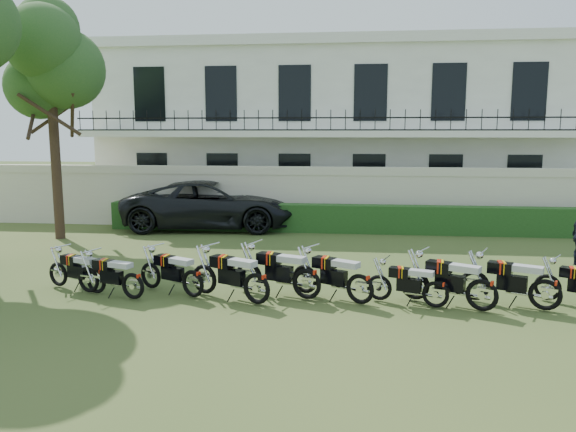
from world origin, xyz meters
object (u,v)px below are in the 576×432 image
(motorcycle_0, at_px, (96,275))
(motorcycle_5, at_px, (360,282))
(motorcycle_7, at_px, (482,287))
(motorcycle_2, at_px, (193,277))
(motorcycle_6, at_px, (436,288))
(motorcycle_1, at_px, (133,280))
(motorcycle_4, at_px, (307,276))
(motorcycle_3, at_px, (257,281))
(tree_west_near, at_px, (51,60))
(suv, at_px, (211,205))
(motorcycle_8, at_px, (546,287))

(motorcycle_0, distance_m, motorcycle_5, 5.85)
(motorcycle_5, distance_m, motorcycle_7, 2.44)
(motorcycle_2, xyz_separation_m, motorcycle_6, (5.15, -0.15, -0.04))
(motorcycle_0, xyz_separation_m, motorcycle_1, (0.99, -0.34, 0.01))
(motorcycle_4, height_order, motorcycle_5, motorcycle_4)
(motorcycle_0, height_order, motorcycle_5, motorcycle_5)
(motorcycle_1, height_order, motorcycle_6, motorcycle_1)
(motorcycle_1, relative_size, motorcycle_2, 1.01)
(motorcycle_3, height_order, motorcycle_5, motorcycle_3)
(tree_west_near, distance_m, motorcycle_5, 12.97)
(suv, bearing_deg, motorcycle_4, -159.00)
(motorcycle_7, height_order, suv, suv)
(motorcycle_8, bearing_deg, motorcycle_6, 115.16)
(motorcycle_3, relative_size, motorcycle_5, 1.06)
(motorcycle_7, distance_m, suv, 11.95)
(motorcycle_0, bearing_deg, motorcycle_6, -69.80)
(motorcycle_3, xyz_separation_m, motorcycle_4, (1.01, 0.46, 0.01))
(motorcycle_1, xyz_separation_m, motorcycle_5, (4.86, 0.19, 0.05))
(motorcycle_6, relative_size, suv, 0.26)
(motorcycle_5, bearing_deg, motorcycle_2, 117.34)
(motorcycle_3, bearing_deg, tree_west_near, 76.00)
(motorcycle_3, relative_size, motorcycle_7, 1.02)
(motorcycle_5, bearing_deg, motorcycle_8, -61.46)
(motorcycle_0, distance_m, motorcycle_6, 7.39)
(motorcycle_6, bearing_deg, motorcycle_3, 111.96)
(motorcycle_8, distance_m, suv, 12.69)
(motorcycle_1, distance_m, motorcycle_6, 6.40)
(tree_west_near, bearing_deg, motorcycle_6, -28.87)
(motorcycle_0, height_order, motorcycle_4, motorcycle_4)
(motorcycle_0, xyz_separation_m, motorcycle_6, (7.39, -0.21, -0.01))
(motorcycle_4, relative_size, suv, 0.32)
(motorcycle_0, bearing_deg, tree_west_near, 55.70)
(suv, bearing_deg, tree_west_near, 113.48)
(motorcycle_1, height_order, motorcycle_8, motorcycle_8)
(motorcycle_0, bearing_deg, motorcycle_7, -70.58)
(motorcycle_4, bearing_deg, suv, 46.28)
(motorcycle_4, xyz_separation_m, motorcycle_8, (4.84, -0.22, -0.02))
(motorcycle_2, bearing_deg, motorcycle_0, 115.03)
(motorcycle_7, bearing_deg, motorcycle_4, 110.89)
(motorcycle_6, bearing_deg, motorcycle_8, -69.53)
(suv, bearing_deg, motorcycle_0, 171.65)
(motorcycle_2, distance_m, motorcycle_8, 7.33)
(motorcycle_3, bearing_deg, motorcycle_7, -63.55)
(motorcycle_1, distance_m, motorcycle_2, 1.28)
(motorcycle_0, xyz_separation_m, suv, (0.45, 8.67, 0.44))
(tree_west_near, xyz_separation_m, motorcycle_3, (7.83, -6.54, -5.36))
(tree_west_near, xyz_separation_m, motorcycle_0, (4.13, -6.15, -5.44))
(tree_west_near, relative_size, motorcycle_8, 4.14)
(motorcycle_6, bearing_deg, motorcycle_7, -79.77)
(motorcycle_6, bearing_deg, motorcycle_0, 107.47)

